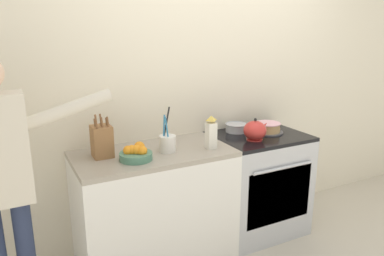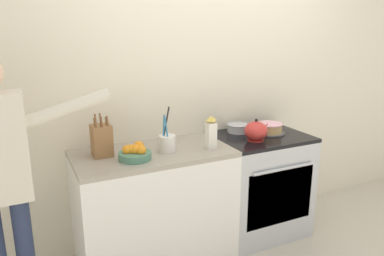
{
  "view_description": "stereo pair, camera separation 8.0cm",
  "coord_description": "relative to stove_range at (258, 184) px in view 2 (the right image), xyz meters",
  "views": [
    {
      "loc": [
        -1.63,
        -2.14,
        1.79
      ],
      "look_at": [
        -0.37,
        0.28,
        1.04
      ],
      "focal_mm": 35.0,
      "sensor_mm": 36.0,
      "label": 1
    },
    {
      "loc": [
        -1.56,
        -2.18,
        1.79
      ],
      "look_at": [
        -0.37,
        0.28,
        1.04
      ],
      "focal_mm": 35.0,
      "sensor_mm": 36.0,
      "label": 2
    }
  ],
  "objects": [
    {
      "name": "wall_back",
      "position": [
        -0.29,
        0.33,
        0.85
      ],
      "size": [
        8.0,
        0.04,
        2.6
      ],
      "color": "silver",
      "rests_on": "ground_plane"
    },
    {
      "name": "tea_kettle",
      "position": [
        -0.12,
        -0.1,
        0.52
      ],
      "size": [
        0.23,
        0.19,
        0.18
      ],
      "color": "red",
      "rests_on": "stove_range"
    },
    {
      "name": "person_baker",
      "position": [
        -1.97,
        -0.15,
        0.53
      ],
      "size": [
        0.93,
        0.2,
        1.64
      ],
      "rotation": [
        0.0,
        0.0,
        0.23
      ],
      "color": "#283351",
      "rests_on": "ground_plane"
    },
    {
      "name": "counter_cabinet",
      "position": [
        -0.97,
        0.0,
        -0.0
      ],
      "size": [
        1.16,
        0.62,
        0.89
      ],
      "color": "white",
      "rests_on": "ground_plane"
    },
    {
      "name": "stove_range",
      "position": [
        0.0,
        0.0,
        0.0
      ],
      "size": [
        0.78,
        0.65,
        0.89
      ],
      "color": "#B7BABF",
      "rests_on": "ground_plane"
    },
    {
      "name": "fruit_bowl",
      "position": [
        -1.14,
        -0.1,
        0.49
      ],
      "size": [
        0.23,
        0.23,
        0.11
      ],
      "color": "#4C7F66",
      "rests_on": "counter_cabinet"
    },
    {
      "name": "utensil_crock",
      "position": [
        -0.87,
        -0.04,
        0.51
      ],
      "size": [
        0.12,
        0.12,
        0.33
      ],
      "color": "silver",
      "rests_on": "counter_cabinet"
    },
    {
      "name": "ground_plane",
      "position": [
        -0.29,
        -0.31,
        -0.45
      ],
      "size": [
        16.0,
        16.0,
        0.0
      ],
      "primitive_type": "plane",
      "color": "beige"
    },
    {
      "name": "layer_cake",
      "position": [
        0.1,
        0.02,
        0.49
      ],
      "size": [
        0.27,
        0.27,
        0.09
      ],
      "color": "#4C4C51",
      "rests_on": "stove_range"
    },
    {
      "name": "knife_block",
      "position": [
        -1.32,
        0.07,
        0.56
      ],
      "size": [
        0.13,
        0.14,
        0.32
      ],
      "color": "olive",
      "rests_on": "counter_cabinet"
    },
    {
      "name": "milk_carton",
      "position": [
        -0.55,
        -0.12,
        0.57
      ],
      "size": [
        0.07,
        0.07,
        0.25
      ],
      "color": "white",
      "rests_on": "counter_cabinet"
    },
    {
      "name": "mixing_bowl",
      "position": [
        -0.12,
        0.17,
        0.48
      ],
      "size": [
        0.2,
        0.2,
        0.07
      ],
      "color": "#B7BABF",
      "rests_on": "stove_range"
    }
  ]
}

